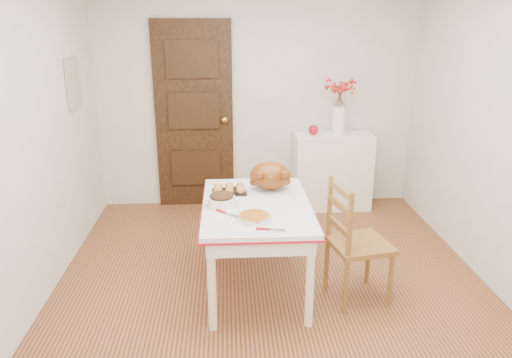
{
  "coord_description": "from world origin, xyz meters",
  "views": [
    {
      "loc": [
        -0.34,
        -3.37,
        2.08
      ],
      "look_at": [
        -0.13,
        0.12,
        0.91
      ],
      "focal_mm": 34.18,
      "sensor_mm": 36.0,
      "label": 1
    }
  ],
  "objects": [
    {
      "name": "stuffing_dish",
      "position": [
        -0.39,
        0.05,
        0.78
      ],
      "size": [
        0.26,
        0.21,
        0.1
      ],
      "primitive_type": null,
      "rotation": [
        0.0,
        0.0,
        -0.0
      ],
      "color": "#382211",
      "rests_on": "kitchen_table"
    },
    {
      "name": "rolls_tray",
      "position": [
        -0.33,
        0.32,
        0.76
      ],
      "size": [
        0.28,
        0.24,
        0.07
      ],
      "primitive_type": null,
      "rotation": [
        0.0,
        0.0,
        0.16
      ],
      "color": "#C58239",
      "rests_on": "kitchen_table"
    },
    {
      "name": "floor",
      "position": [
        0.0,
        0.0,
        0.0
      ],
      "size": [
        3.5,
        4.0,
        0.0
      ],
      "primitive_type": "cube",
      "color": "#4D2A13",
      "rests_on": "ground"
    },
    {
      "name": "carving_knife",
      "position": [
        -0.34,
        -0.13,
        0.73
      ],
      "size": [
        0.21,
        0.2,
        0.01
      ],
      "primitive_type": null,
      "rotation": [
        0.0,
        0.0,
        -0.73
      ],
      "color": "silver",
      "rests_on": "kitchen_table"
    },
    {
      "name": "berry_vase",
      "position": [
        0.87,
        1.78,
        1.17
      ],
      "size": [
        0.33,
        0.33,
        0.64
      ],
      "primitive_type": null,
      "color": "white",
      "rests_on": "sideboard"
    },
    {
      "name": "door_back",
      "position": [
        -0.7,
        1.97,
        1.03
      ],
      "size": [
        0.85,
        0.06,
        2.06
      ],
      "primitive_type": "cube",
      "color": "black",
      "rests_on": "ground"
    },
    {
      "name": "pumpkin_pie",
      "position": [
        -0.16,
        -0.23,
        0.75
      ],
      "size": [
        0.24,
        0.24,
        0.05
      ],
      "primitive_type": "cylinder",
      "rotation": [
        0.0,
        0.0,
        0.03
      ],
      "color": "#8F4D17",
      "rests_on": "kitchen_table"
    },
    {
      "name": "wall_front",
      "position": [
        0.0,
        -2.0,
        1.25
      ],
      "size": [
        3.5,
        0.0,
        2.5
      ],
      "primitive_type": "cube",
      "color": "silver",
      "rests_on": "ground"
    },
    {
      "name": "apple",
      "position": [
        0.6,
        1.78,
        0.9
      ],
      "size": [
        0.11,
        0.11,
        0.11
      ],
      "primitive_type": "sphere",
      "color": "#B60A1A",
      "rests_on": "sideboard"
    },
    {
      "name": "drinking_glass",
      "position": [
        -0.11,
        0.5,
        0.78
      ],
      "size": [
        0.07,
        0.07,
        0.11
      ],
      "primitive_type": "cylinder",
      "rotation": [
        0.0,
        0.0,
        -0.15
      ],
      "color": "white",
      "rests_on": "kitchen_table"
    },
    {
      "name": "wall_back",
      "position": [
        0.0,
        2.0,
        1.25
      ],
      "size": [
        3.5,
        0.0,
        2.5
      ],
      "primitive_type": "cube",
      "color": "silver",
      "rests_on": "ground"
    },
    {
      "name": "sideboard",
      "position": [
        0.83,
        1.78,
        0.42
      ],
      "size": [
        0.85,
        0.38,
        0.85
      ],
      "primitive_type": "cube",
      "color": "white",
      "rests_on": "floor"
    },
    {
      "name": "pie_server",
      "position": [
        -0.06,
        -0.42,
        0.73
      ],
      "size": [
        0.2,
        0.09,
        0.01
      ],
      "primitive_type": null,
      "rotation": [
        0.0,
        0.0,
        -0.21
      ],
      "color": "silver",
      "rests_on": "kitchen_table"
    },
    {
      "name": "photo_board",
      "position": [
        -1.73,
        1.2,
        1.5
      ],
      "size": [
        0.03,
        0.35,
        0.45
      ],
      "primitive_type": "cube",
      "color": "beige",
      "rests_on": "ground"
    },
    {
      "name": "shaker_pair",
      "position": [
        0.13,
        0.52,
        0.77
      ],
      "size": [
        0.08,
        0.04,
        0.08
      ],
      "primitive_type": null,
      "rotation": [
        0.0,
        0.0,
        0.07
      ],
      "color": "white",
      "rests_on": "kitchen_table"
    },
    {
      "name": "chair_oak",
      "position": [
        0.64,
        -0.11,
        0.48
      ],
      "size": [
        0.49,
        0.49,
        0.95
      ],
      "primitive_type": null,
      "rotation": [
        0.0,
        0.0,
        1.77
      ],
      "color": "brown",
      "rests_on": "floor"
    },
    {
      "name": "kitchen_table",
      "position": [
        -0.13,
        0.07,
        0.36
      ],
      "size": [
        0.83,
        1.21,
        0.73
      ],
      "primitive_type": null,
      "color": "white",
      "rests_on": "floor"
    },
    {
      "name": "wall_left",
      "position": [
        -1.75,
        0.0,
        1.25
      ],
      "size": [
        0.0,
        4.0,
        2.5
      ],
      "primitive_type": "cube",
      "color": "silver",
      "rests_on": "ground"
    },
    {
      "name": "turkey_platter",
      "position": [
        0.0,
        0.33,
        0.85
      ],
      "size": [
        0.4,
        0.33,
        0.25
      ],
      "primitive_type": null,
      "rotation": [
        0.0,
        0.0,
        0.06
      ],
      "color": "brown",
      "rests_on": "kitchen_table"
    },
    {
      "name": "wall_right",
      "position": [
        1.75,
        0.0,
        1.25
      ],
      "size": [
        0.0,
        4.0,
        2.5
      ],
      "primitive_type": "cube",
      "color": "silver",
      "rests_on": "ground"
    }
  ]
}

